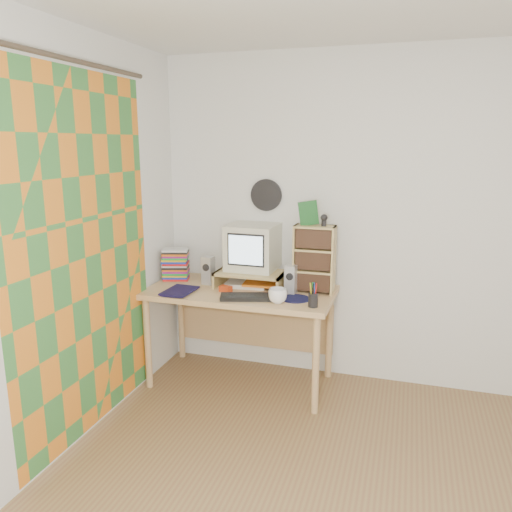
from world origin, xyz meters
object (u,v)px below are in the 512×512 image
Objects in this scene: cd_rack at (314,259)px; keyboard at (251,297)px; dvd_stack at (175,262)px; diary at (167,288)px; desk at (243,304)px; crt_monitor at (251,248)px; mug at (278,296)px.

keyboard is at bearing -141.37° from cd_rack.
keyboard is at bearing -39.89° from dvd_stack.
desk is at bearing 30.04° from diary.
dvd_stack is (-0.64, -0.02, -0.15)m from crt_monitor.
mug is 0.52× the size of diary.
cd_rack is at bearing 19.47° from diary.
dvd_stack reaches higher than diary.
dvd_stack reaches higher than desk.
mug is at bearing -36.81° from dvd_stack.
diary is (-0.65, -0.01, 0.01)m from keyboard.
crt_monitor is at bearing 35.18° from diary.
cd_rack is at bearing -17.05° from dvd_stack.
crt_monitor is 0.54m from mug.
desk is 0.33m from keyboard.
cd_rack is at bearing 5.85° from desk.
keyboard is 1.74× the size of diary.
desk is 0.66m from cd_rack.
mug is (0.31, -0.37, -0.24)m from crt_monitor.
cd_rack is (0.54, 0.05, 0.38)m from desk.
keyboard is 0.55m from cd_rack.
dvd_stack is 1.01m from mug.
cd_rack is (0.49, -0.03, -0.05)m from crt_monitor.
cd_rack is 0.43m from mug.
crt_monitor reaches higher than desk.
cd_rack reaches higher than mug.
dvd_stack is 0.57× the size of cd_rack.
dvd_stack is at bearing -176.55° from crt_monitor.
desk is 2.82× the size of cd_rack.
keyboard is 3.35× the size of mug.
crt_monitor is 0.50m from cd_rack.
keyboard reaches higher than desk.
cd_rack is 1.11m from diary.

